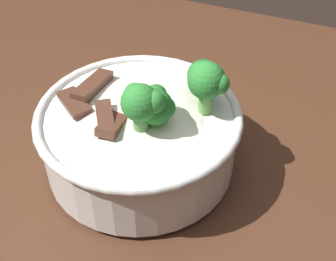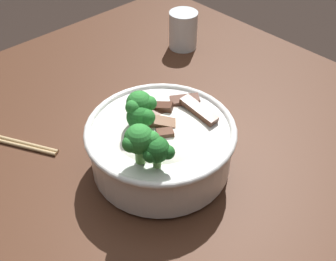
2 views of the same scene
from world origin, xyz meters
name	(u,v)px [view 1 (image 1 of 2)]	position (x,y,z in m)	size (l,w,h in m)	color
dining_table	(155,252)	(0.00, 0.00, 0.68)	(1.16, 1.04, 0.79)	#472819
rice_bowl	(141,131)	(-0.04, 0.05, 0.86)	(0.25, 0.25, 0.16)	white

